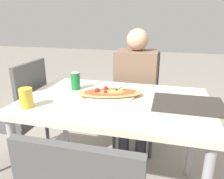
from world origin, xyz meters
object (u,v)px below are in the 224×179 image
Objects in this scene: drink_glass at (26,98)px; person_seated at (136,82)px; chair_far_seated at (137,95)px; chair_side_left at (22,112)px; dining_table at (115,110)px; soda_can at (76,81)px; pizza_main at (110,94)px.

person_seated is at bearing 58.87° from drink_glass.
chair_far_seated is at bearing 62.09° from drink_glass.
person_seated is (0.00, -0.12, 0.16)m from chair_far_seated.
chair_side_left is 0.99m from person_seated.
dining_table is 0.38m from soda_can.
chair_side_left reaches higher than soda_can.
person_seated is at bearing -58.50° from chair_side_left.
dining_table is at bearing -96.47° from chair_side_left.
person_seated is at bearing 51.35° from soda_can.
drink_glass reaches higher than pizza_main.
chair_far_seated is at bearing 57.51° from soda_can.
pizza_main is 4.01× the size of drink_glass.
pizza_main is (-0.09, -0.55, 0.07)m from person_seated.
person_seated is at bearing 90.00° from chair_far_seated.
chair_side_left is 1.99× the size of pizza_main.
chair_far_seated is 1.04m from chair_side_left.
chair_side_left is (-0.78, 0.09, -0.14)m from dining_table.
dining_table is at bearing 28.56° from drink_glass.
chair_side_left reaches higher than pizza_main.
soda_can reaches higher than drink_glass.
soda_can is at bearing 51.35° from person_seated.
person_seated is at bearing 85.42° from dining_table.
chair_side_left is 0.80× the size of person_seated.
drink_glass is at bearing -151.44° from dining_table.
soda_can is (0.46, 0.04, 0.28)m from chair_side_left.
pizza_main is at bearing -16.41° from soda_can.
pizza_main is 0.30m from soda_can.
chair_side_left is 7.98× the size of drink_glass.
dining_table is 2.57× the size of pizza_main.
chair_side_left is 0.54m from soda_can.
chair_side_left is 0.78m from pizza_main.
soda_can is at bearing 163.59° from pizza_main.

